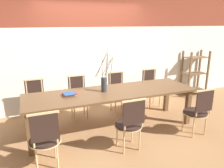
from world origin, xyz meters
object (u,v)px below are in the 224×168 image
object	(u,v)px
chair_far_center	(118,91)
shelving_rack	(194,73)
vase_centerpiece	(104,83)
book_stack	(69,94)
dining_table	(112,96)
chair_near_center	(198,110)

from	to	relation	value
chair_far_center	shelving_rack	xyz separation A→B (m)	(2.50, 0.29, 0.14)
vase_centerpiece	book_stack	distance (m)	0.68
dining_table	chair_far_center	xyz separation A→B (m)	(0.47, 0.81, -0.20)
dining_table	book_stack	distance (m)	0.81
chair_near_center	book_stack	world-z (taller)	chair_near_center
chair_near_center	shelving_rack	xyz separation A→B (m)	(1.58, 1.90, 0.14)
vase_centerpiece	book_stack	xyz separation A→B (m)	(-0.67, 0.00, -0.14)
dining_table	shelving_rack	size ratio (longest dim) A/B	2.57
chair_far_center	chair_near_center	bearing A→B (deg)	119.51
chair_near_center	chair_far_center	bearing A→B (deg)	119.51
vase_centerpiece	shelving_rack	world-z (taller)	vase_centerpiece
vase_centerpiece	book_stack	bearing A→B (deg)	179.60
chair_near_center	book_stack	bearing A→B (deg)	158.28
chair_near_center	vase_centerpiece	bearing A→B (deg)	150.31
book_stack	dining_table	bearing A→B (deg)	-4.52
chair_far_center	book_stack	bearing A→B (deg)	30.30
chair_far_center	vase_centerpiece	world-z (taller)	vase_centerpiece
chair_near_center	vase_centerpiece	xyz separation A→B (m)	(-1.52, 0.86, 0.44)
vase_centerpiece	book_stack	world-z (taller)	vase_centerpiece
book_stack	vase_centerpiece	bearing A→B (deg)	-0.40
dining_table	chair_far_center	bearing A→B (deg)	59.89
chair_far_center	book_stack	size ratio (longest dim) A/B	3.51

